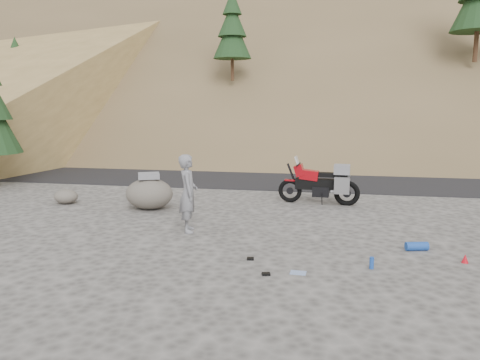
# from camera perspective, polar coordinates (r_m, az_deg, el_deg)

# --- Properties ---
(ground) EXTENTS (140.00, 140.00, 0.00)m
(ground) POSITION_cam_1_polar(r_m,az_deg,el_deg) (10.89, 4.79, -6.78)
(ground) COLOR #484643
(ground) RESTS_ON ground
(road) EXTENTS (120.00, 7.00, 0.05)m
(road) POSITION_cam_1_polar(r_m,az_deg,el_deg) (19.68, 7.57, 0.41)
(road) COLOR black
(road) RESTS_ON ground
(hillside) EXTENTS (120.00, 73.00, 46.72)m
(hillside) POSITION_cam_1_polar(r_m,az_deg,el_deg) (51.93, 9.95, 18.09)
(hillside) COLOR brown
(hillside) RESTS_ON ground
(motorcycle) EXTENTS (2.46, 0.80, 1.46)m
(motorcycle) POSITION_cam_1_polar(r_m,az_deg,el_deg) (14.31, 10.01, -0.45)
(motorcycle) COLOR black
(motorcycle) RESTS_ON ground
(man) EXTENTS (0.62, 0.78, 1.85)m
(man) POSITION_cam_1_polar(r_m,az_deg,el_deg) (11.30, -6.26, -6.22)
(man) COLOR gray
(man) RESTS_ON ground
(boulder) EXTENTS (1.57, 1.41, 1.07)m
(boulder) POSITION_cam_1_polar(r_m,az_deg,el_deg) (13.72, -10.99, -1.58)
(boulder) COLOR #534F47
(boulder) RESTS_ON ground
(small_rock) EXTENTS (0.74, 0.67, 0.43)m
(small_rock) POSITION_cam_1_polar(r_m,az_deg,el_deg) (15.20, -20.45, -1.90)
(small_rock) COLOR #534F47
(small_rock) RESTS_ON ground
(gear_blue_mat) EXTENTS (0.48, 0.28, 0.18)m
(gear_blue_mat) POSITION_cam_1_polar(r_m,az_deg,el_deg) (10.45, 20.74, -7.56)
(gear_blue_mat) COLOR #1B47A6
(gear_blue_mat) RESTS_ON ground
(gear_bottle) EXTENTS (0.11, 0.11, 0.22)m
(gear_bottle) POSITION_cam_1_polar(r_m,az_deg,el_deg) (9.08, 15.75, -9.70)
(gear_bottle) COLOR #1B47A6
(gear_bottle) RESTS_ON ground
(gear_funnel) EXTENTS (0.15, 0.15, 0.17)m
(gear_funnel) POSITION_cam_1_polar(r_m,az_deg,el_deg) (10.03, 25.75, -8.62)
(gear_funnel) COLOR red
(gear_funnel) RESTS_ON ground
(gear_glove_a) EXTENTS (0.17, 0.14, 0.04)m
(gear_glove_a) POSITION_cam_1_polar(r_m,az_deg,el_deg) (8.48, 3.19, -11.37)
(gear_glove_a) COLOR black
(gear_glove_a) RESTS_ON ground
(gear_glove_b) EXTENTS (0.15, 0.12, 0.04)m
(gear_glove_b) POSITION_cam_1_polar(r_m,az_deg,el_deg) (9.25, 1.28, -9.57)
(gear_glove_b) COLOR black
(gear_glove_b) RESTS_ON ground
(gear_blue_cloth) EXTENTS (0.30, 0.22, 0.01)m
(gear_blue_cloth) POSITION_cam_1_polar(r_m,az_deg,el_deg) (8.63, 7.10, -11.15)
(gear_blue_cloth) COLOR #8098C5
(gear_blue_cloth) RESTS_ON ground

